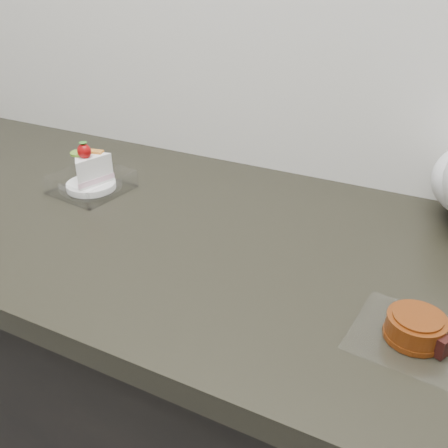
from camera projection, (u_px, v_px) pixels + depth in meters
name	position (u px, v px, depth m)	size (l,w,h in m)	color
counter	(234.00, 418.00, 1.07)	(2.04, 0.64, 0.90)	black
cake_tray	(90.00, 177.00, 1.01)	(0.15, 0.15, 0.11)	white
mooncake_wrap	(416.00, 330.00, 0.63)	(0.16, 0.15, 0.04)	white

